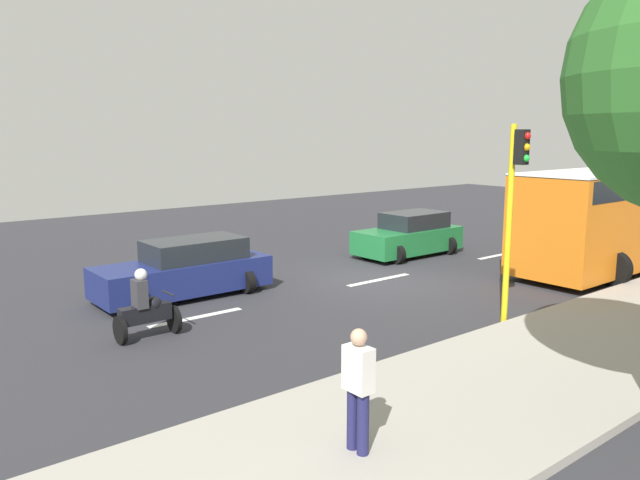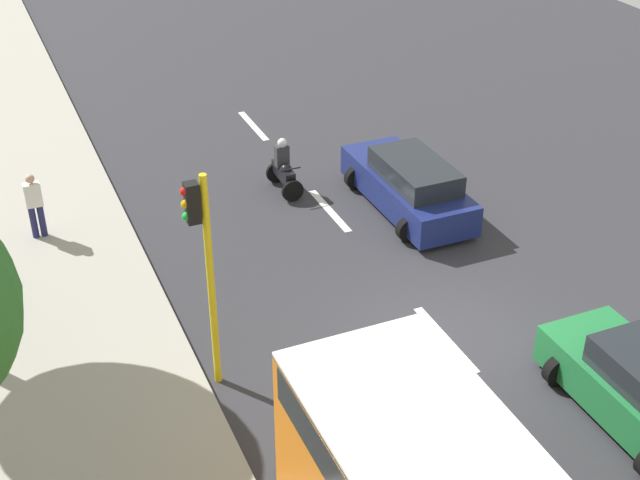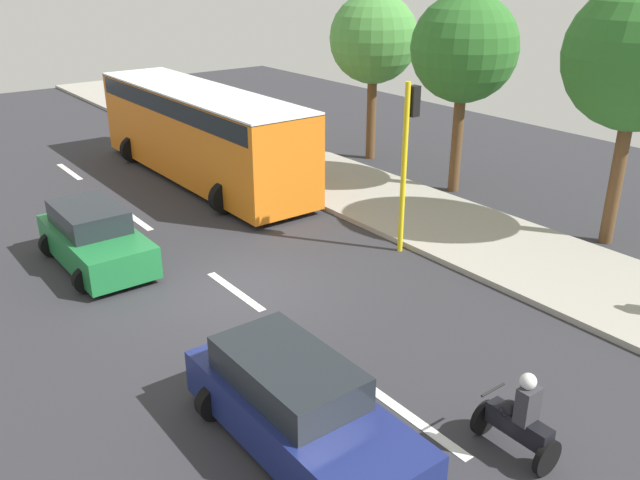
{
  "view_description": "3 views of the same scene",
  "coord_description": "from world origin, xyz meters",
  "px_view_note": "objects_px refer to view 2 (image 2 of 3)",
  "views": [
    {
      "loc": [
        12.79,
        -12.56,
        4.33
      ],
      "look_at": [
        1.53,
        -3.48,
        1.79
      ],
      "focal_mm": 34.77,
      "sensor_mm": 36.0,
      "label": 1
    },
    {
      "loc": [
        8.16,
        12.36,
        11.2
      ],
      "look_at": [
        1.82,
        -2.4,
        1.53
      ],
      "focal_mm": 49.19,
      "sensor_mm": 36.0,
      "label": 2
    },
    {
      "loc": [
        -6.84,
        -12.31,
        7.25
      ],
      "look_at": [
        1.71,
        -1.07,
        1.24
      ],
      "focal_mm": 37.16,
      "sensor_mm": 36.0,
      "label": 3
    }
  ],
  "objects_px": {
    "pedestrian_near_signal": "(34,204)",
    "traffic_light_corner": "(203,254)",
    "car_dark_blue": "(409,185)",
    "motorcycle": "(284,170)"
  },
  "relations": [
    {
      "from": "motorcycle",
      "to": "pedestrian_near_signal",
      "type": "height_order",
      "value": "pedestrian_near_signal"
    },
    {
      "from": "motorcycle",
      "to": "car_dark_blue",
      "type": "bearing_deg",
      "value": 139.29
    },
    {
      "from": "car_dark_blue",
      "to": "motorcycle",
      "type": "distance_m",
      "value": 3.44
    },
    {
      "from": "car_dark_blue",
      "to": "pedestrian_near_signal",
      "type": "height_order",
      "value": "pedestrian_near_signal"
    },
    {
      "from": "car_dark_blue",
      "to": "traffic_light_corner",
      "type": "height_order",
      "value": "traffic_light_corner"
    },
    {
      "from": "motorcycle",
      "to": "traffic_light_corner",
      "type": "bearing_deg",
      "value": 58.92
    },
    {
      "from": "motorcycle",
      "to": "pedestrian_near_signal",
      "type": "distance_m",
      "value": 6.51
    },
    {
      "from": "car_dark_blue",
      "to": "motorcycle",
      "type": "relative_size",
      "value": 3.0
    },
    {
      "from": "pedestrian_near_signal",
      "to": "traffic_light_corner",
      "type": "relative_size",
      "value": 0.38
    },
    {
      "from": "motorcycle",
      "to": "pedestrian_near_signal",
      "type": "bearing_deg",
      "value": 1.11
    }
  ]
}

